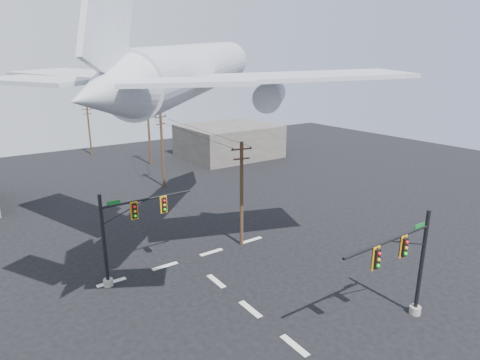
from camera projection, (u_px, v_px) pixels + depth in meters
ground at (295, 346)px, 21.39m from camera, size 120.00×120.00×0.00m
lane_markings at (238, 299)px, 25.59m from camera, size 14.00×21.20×0.01m
signal_mast_near at (407, 267)px, 22.25m from camera, size 7.26×0.73×6.64m
signal_mast_far at (125, 233)px, 26.92m from camera, size 6.73×0.72×6.51m
utility_pole_a at (242, 193)px, 32.09m from camera, size 1.72×0.45×8.65m
utility_pole_b at (162, 148)px, 47.67m from camera, size 1.73×0.84×9.06m
utility_pole_c at (149, 132)px, 58.35m from camera, size 1.88×0.31×9.18m
utility_pole_d at (89, 130)px, 64.66m from camera, size 1.64×0.41×7.97m
power_lines at (153, 117)px, 48.83m from camera, size 7.06×41.77×0.54m
airliner at (196, 70)px, 28.39m from camera, size 25.97×25.64×8.36m
building_right at (228, 141)px, 64.27m from camera, size 14.00×12.00×5.00m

